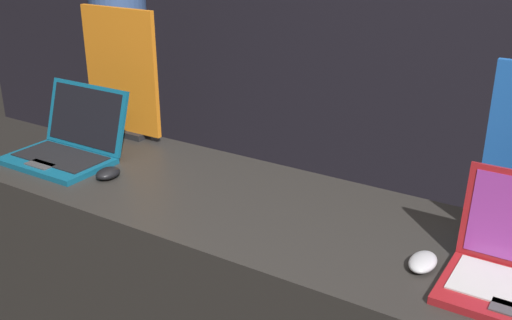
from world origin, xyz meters
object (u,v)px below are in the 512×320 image
object	(u,v)px
laptop_front	(68,143)
mouse_front	(108,173)
person_bystander	(124,87)
mouse_back	(423,262)
promo_stand_front	(122,76)

from	to	relation	value
laptop_front	mouse_front	size ratio (longest dim) A/B	4.11
mouse_front	person_bystander	bearing A→B (deg)	131.78
mouse_front	mouse_back	xyz separation A→B (m)	(1.10, 0.02, -0.00)
promo_stand_front	mouse_back	size ratio (longest dim) A/B	4.64
mouse_front	promo_stand_front	xyz separation A→B (m)	(-0.26, 0.36, 0.23)
mouse_back	person_bystander	world-z (taller)	person_bystander
mouse_front	mouse_back	size ratio (longest dim) A/B	0.84
laptop_front	mouse_front	distance (m)	0.27
mouse_front	mouse_back	bearing A→B (deg)	0.95
mouse_front	laptop_front	bearing A→B (deg)	167.15
person_bystander	promo_stand_front	bearing A→B (deg)	-45.49
promo_stand_front	mouse_back	distance (m)	1.42
laptop_front	mouse_back	distance (m)	1.35
laptop_front	promo_stand_front	world-z (taller)	promo_stand_front
laptop_front	promo_stand_front	distance (m)	0.36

